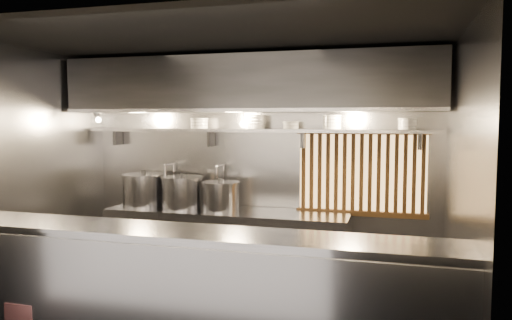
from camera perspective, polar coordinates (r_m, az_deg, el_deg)
The scene contains 22 objects.
floor at distance 5.30m, azimuth -4.34°, elevation -17.72°, with size 4.50×4.50×0.00m, color black.
ceiling at distance 4.96m, azimuth -4.54°, elevation 13.72°, with size 4.50×4.50×0.00m, color black.
wall_back at distance 6.36m, azimuth 0.24°, elevation -0.89°, with size 4.50×4.50×0.00m, color gray.
wall_left at distance 6.09m, azimuth -24.72°, elevation -1.58°, with size 3.00×3.00×0.00m, color gray.
wall_right at distance 4.67m, azimuth 22.48°, elevation -3.30°, with size 3.00×3.00×0.00m, color gray.
serving_counter at distance 4.27m, azimuth -8.98°, elevation -15.28°, with size 4.50×0.56×1.13m.
cooking_bench at distance 6.27m, azimuth -3.37°, elevation -9.82°, with size 3.00×0.70×0.90m, color #96969B.
bowl_shelf at distance 6.16m, azimuth -0.21°, elevation 3.40°, with size 4.40×0.34×0.04m, color #96969B.
exhaust_hood at distance 5.96m, azimuth -0.80°, elevation 8.59°, with size 4.40×0.81×0.65m.
wood_screen at distance 6.10m, azimuth 11.97°, elevation -1.43°, with size 1.56×0.09×1.04m.
faucet_left at distance 6.65m, azimuth -9.67°, elevation -1.52°, with size 0.04×0.30×0.50m.
faucet_right at distance 6.38m, azimuth -3.98°, elevation -1.73°, with size 0.04×0.30×0.50m.
heat_lamp at distance 6.53m, azimuth -17.69°, elevation 4.90°, with size 0.25×0.35×0.20m.
pendant_bulb at distance 6.07m, azimuth -1.43°, elevation 4.15°, with size 0.09×0.09×0.19m.
stock_pot_left at distance 6.34m, azimuth -8.40°, elevation -3.66°, with size 0.65×0.65×0.44m.
stock_pot_mid at distance 6.62m, azimuth -12.71°, elevation -3.32°, with size 0.74×0.74×0.45m.
stock_pot_right at distance 6.13m, azimuth -4.06°, elevation -4.12°, with size 0.57×0.57×0.40m.
bowl_stack_0 at distance 6.40m, azimuth -6.50°, elevation 4.19°, with size 0.23×0.23×0.13m.
bowl_stack_1 at distance 6.15m, azimuth -0.01°, elevation 4.37°, with size 0.23×0.23×0.17m.
bowl_stack_2 at distance 6.05m, azimuth 4.02°, elevation 4.00°, with size 0.20×0.20×0.09m.
bowl_stack_3 at distance 5.96m, azimuth 8.70°, elevation 4.31°, with size 0.23×0.23×0.17m.
bowl_stack_4 at distance 5.92m, azimuth 16.93°, elevation 3.97°, with size 0.22×0.22×0.13m.
Camera 1 is at (1.70, -4.60, 2.02)m, focal length 35.00 mm.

